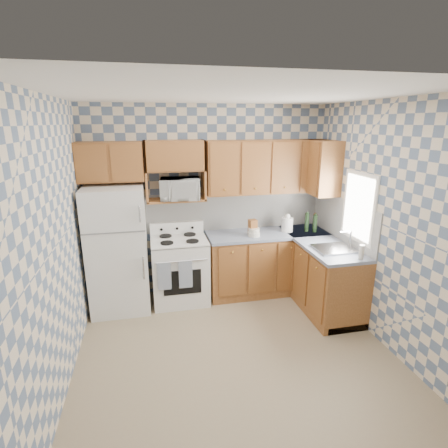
{
  "coord_description": "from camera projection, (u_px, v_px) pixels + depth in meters",
  "views": [
    {
      "loc": [
        -0.83,
        -3.28,
        2.45
      ],
      "look_at": [
        0.05,
        0.75,
        1.25
      ],
      "focal_mm": 28.0,
      "sensor_mm": 36.0,
      "label": 1
    }
  ],
  "objects": [
    {
      "name": "dish_towel_left",
      "position": [
        164.0,
        276.0,
        4.51
      ],
      "size": [
        0.18,
        0.02,
        0.38
      ],
      "primitive_type": "cube",
      "color": "navy",
      "rests_on": "stove_body"
    },
    {
      "name": "window",
      "position": [
        359.0,
        207.0,
        4.3
      ],
      "size": [
        0.02,
        0.66,
        0.86
      ],
      "primitive_type": "cube",
      "color": "white",
      "rests_on": "right_wall"
    },
    {
      "name": "base_cabinets_right",
      "position": [
        318.0,
        273.0,
        4.85
      ],
      "size": [
        0.6,
        1.6,
        0.88
      ],
      "primitive_type": "cube",
      "color": "brown",
      "rests_on": "floor"
    },
    {
      "name": "floor",
      "position": [
        234.0,
        349.0,
        3.93
      ],
      "size": [
        3.4,
        3.4,
        0.0
      ],
      "primitive_type": "plane",
      "color": "#8B775C",
      "rests_on": "ground"
    },
    {
      "name": "upper_cabinets_fridge",
      "position": [
        110.0,
        162.0,
        4.46
      ],
      "size": [
        0.82,
        0.33,
        0.5
      ],
      "primitive_type": "cube",
      "color": "brown",
      "rests_on": "back_wall"
    },
    {
      "name": "upper_cabinets_back",
      "position": [
        267.0,
        167.0,
        4.93
      ],
      "size": [
        1.75,
        0.33,
        0.74
      ],
      "primitive_type": "cube",
      "color": "brown",
      "rests_on": "back_wall"
    },
    {
      "name": "cooktop",
      "position": [
        179.0,
        240.0,
        4.78
      ],
      "size": [
        0.76,
        0.65,
        0.02
      ],
      "primitive_type": "cube",
      "color": "silver",
      "rests_on": "stove_body"
    },
    {
      "name": "upper_cabinets_right",
      "position": [
        319.0,
        167.0,
        4.9
      ],
      "size": [
        0.33,
        0.7,
        0.74
      ],
      "primitive_type": "cube",
      "color": "brown",
      "rests_on": "right_wall"
    },
    {
      "name": "stove_body",
      "position": [
        180.0,
        271.0,
        4.91
      ],
      "size": [
        0.76,
        0.65,
        0.9
      ],
      "primitive_type": "cube",
      "color": "silver",
      "rests_on": "floor"
    },
    {
      "name": "back_wall",
      "position": [
        208.0,
        202.0,
        5.06
      ],
      "size": [
        3.4,
        0.02,
        2.7
      ],
      "primitive_type": "cube",
      "color": "slate",
      "rests_on": "ground"
    },
    {
      "name": "backguard",
      "position": [
        177.0,
        228.0,
        5.01
      ],
      "size": [
        0.76,
        0.08,
        0.17
      ],
      "primitive_type": "cube",
      "color": "silver",
      "rests_on": "cooktop"
    },
    {
      "name": "countertop_back",
      "position": [
        268.0,
        234.0,
        5.07
      ],
      "size": [
        1.77,
        0.63,
        0.04
      ],
      "primitive_type": "cube",
      "color": "slate",
      "rests_on": "base_cabinets_back"
    },
    {
      "name": "bottle_0",
      "position": [
        307.0,
        222.0,
        5.08
      ],
      "size": [
        0.06,
        0.06,
        0.27
      ],
      "primitive_type": "cylinder",
      "color": "black",
      "rests_on": "countertop_back"
    },
    {
      "name": "right_wall",
      "position": [
        382.0,
        225.0,
        3.91
      ],
      "size": [
        0.02,
        3.2,
        2.7
      ],
      "primitive_type": "cube",
      "color": "slate",
      "rests_on": "ground"
    },
    {
      "name": "soap_bottle",
      "position": [
        361.0,
        252.0,
        4.06
      ],
      "size": [
        0.06,
        0.06,
        0.17
      ],
      "primitive_type": "cylinder",
      "color": "beige",
      "rests_on": "countertop_right"
    },
    {
      "name": "backsplash_back",
      "position": [
        235.0,
        210.0,
        5.17
      ],
      "size": [
        2.6,
        0.02,
        0.56
      ],
      "primitive_type": "cube",
      "color": "silver",
      "rests_on": "back_wall"
    },
    {
      "name": "bottle_1",
      "position": [
        315.0,
        224.0,
        5.04
      ],
      "size": [
        0.06,
        0.06,
        0.25
      ],
      "primitive_type": "cylinder",
      "color": "black",
      "rests_on": "countertop_back"
    },
    {
      "name": "food_containers",
      "position": [
        254.0,
        232.0,
        4.88
      ],
      "size": [
        0.17,
        0.17,
        0.12
      ],
      "primitive_type": null,
      "color": "beige",
      "rests_on": "countertop_back"
    },
    {
      "name": "sink",
      "position": [
        334.0,
        249.0,
        4.38
      ],
      "size": [
        0.48,
        0.4,
        0.03
      ],
      "primitive_type": "cube",
      "color": "#B7B7BC",
      "rests_on": "countertop_right"
    },
    {
      "name": "dish_towel_right",
      "position": [
        186.0,
        274.0,
        4.57
      ],
      "size": [
        0.18,
        0.02,
        0.38
      ],
      "primitive_type": "cube",
      "color": "navy",
      "rests_on": "stove_body"
    },
    {
      "name": "electric_kettle",
      "position": [
        287.0,
        225.0,
        5.08
      ],
      "size": [
        0.16,
        0.16,
        0.21
      ],
      "primitive_type": "cylinder",
      "color": "silver",
      "rests_on": "countertop_back"
    },
    {
      "name": "countertop_right",
      "position": [
        320.0,
        242.0,
        4.72
      ],
      "size": [
        0.63,
        1.6,
        0.04
      ],
      "primitive_type": "cube",
      "color": "slate",
      "rests_on": "base_cabinets_right"
    },
    {
      "name": "backsplash_right",
      "position": [
        342.0,
        219.0,
        4.7
      ],
      "size": [
        0.02,
        1.6,
        0.56
      ],
      "primitive_type": "cube",
      "color": "silver",
      "rests_on": "right_wall"
    },
    {
      "name": "knife_block",
      "position": [
        253.0,
        228.0,
        4.9
      ],
      "size": [
        0.12,
        0.12,
        0.23
      ],
      "primitive_type": "cube",
      "rotation": [
        0.0,
        0.0,
        0.18
      ],
      "color": "brown",
      "rests_on": "countertop_back"
    },
    {
      "name": "bottle_2",
      "position": [
        315.0,
        222.0,
        5.15
      ],
      "size": [
        0.06,
        0.06,
        0.23
      ],
      "primitive_type": "cylinder",
      "color": "#552A08",
      "rests_on": "countertop_back"
    },
    {
      "name": "refrigerator",
      "position": [
        118.0,
        249.0,
        4.61
      ],
      "size": [
        0.75,
        0.7,
        1.68
      ],
      "primitive_type": "cube",
      "color": "silver",
      "rests_on": "floor"
    },
    {
      "name": "microwave",
      "position": [
        180.0,
        189.0,
        4.69
      ],
      "size": [
        0.55,
        0.4,
        0.29
      ],
      "primitive_type": "imported",
      "rotation": [
        0.0,
        0.0,
        -0.1
      ],
      "color": "silver",
      "rests_on": "microwave_shelf"
    },
    {
      "name": "microwave_shelf",
      "position": [
        176.0,
        200.0,
        4.78
      ],
      "size": [
        0.8,
        0.33,
        0.03
      ],
      "primitive_type": "cube",
      "color": "brown",
      "rests_on": "back_wall"
    },
    {
      "name": "base_cabinets_back",
      "position": [
        267.0,
        263.0,
        5.2
      ],
      "size": [
        1.75,
        0.6,
        0.88
      ],
      "primitive_type": "cube",
      "color": "brown",
      "rests_on": "floor"
    }
  ]
}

